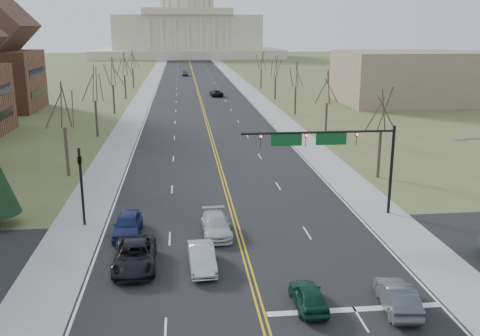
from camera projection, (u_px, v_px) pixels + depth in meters
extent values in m
plane|color=brown|center=(259.00, 305.00, 28.96)|extent=(600.00, 600.00, 0.00)
cube|color=black|center=(197.00, 87.00, 134.65)|extent=(20.00, 380.00, 0.01)
cube|color=black|center=(246.00, 259.00, 34.73)|extent=(120.00, 14.00, 0.01)
cube|color=gray|center=(149.00, 87.00, 133.39)|extent=(4.00, 380.00, 0.03)
cube|color=gray|center=(244.00, 86.00, 135.91)|extent=(4.00, 380.00, 0.03)
cube|color=gold|center=(197.00, 86.00, 134.65)|extent=(0.42, 380.00, 0.01)
cube|color=silver|center=(157.00, 87.00, 133.62)|extent=(0.15, 380.00, 0.01)
cube|color=silver|center=(235.00, 86.00, 135.68)|extent=(0.15, 380.00, 0.01)
cube|color=silver|center=(355.00, 309.00, 28.52)|extent=(9.50, 0.50, 0.01)
cube|color=beige|center=(188.00, 53.00, 268.66)|extent=(90.00, 60.00, 4.00)
cube|color=beige|center=(188.00, 32.00, 266.10)|extent=(70.00, 40.00, 16.00)
cube|color=beige|center=(188.00, 11.00, 243.96)|extent=(42.00, 3.00, 3.00)
cylinder|color=beige|center=(187.00, 3.00, 262.51)|extent=(24.00, 24.00, 12.00)
cylinder|color=black|center=(391.00, 170.00, 42.33)|extent=(0.24, 0.24, 7.20)
cylinder|color=black|center=(319.00, 132.00, 40.88)|extent=(12.00, 0.18, 0.18)
imported|color=black|center=(356.00, 138.00, 41.33)|extent=(0.35, 0.40, 1.10)
sphere|color=#FF0C0C|center=(357.00, 134.00, 41.10)|extent=(0.18, 0.18, 0.18)
imported|color=black|center=(306.00, 140.00, 40.91)|extent=(0.35, 0.40, 1.10)
sphere|color=#FF0C0C|center=(306.00, 136.00, 40.68)|extent=(0.18, 0.18, 0.18)
imported|color=black|center=(261.00, 141.00, 40.54)|extent=(0.35, 0.40, 1.10)
sphere|color=#FF0C0C|center=(261.00, 137.00, 40.31)|extent=(0.18, 0.18, 0.18)
cube|color=#0C4C1E|center=(331.00, 139.00, 41.12)|extent=(2.40, 0.12, 0.90)
cube|color=#0C4C1E|center=(286.00, 140.00, 40.75)|extent=(2.40, 0.12, 0.90)
cylinder|color=black|center=(82.00, 187.00, 39.95)|extent=(0.20, 0.20, 6.00)
imported|color=black|center=(79.00, 159.00, 39.39)|extent=(0.32, 0.36, 0.99)
cube|color=gray|center=(460.00, 139.00, 27.77)|extent=(0.60, 0.25, 0.15)
cylinder|color=#33271E|center=(379.00, 154.00, 53.06)|extent=(0.32, 0.32, 4.68)
cylinder|color=#33271E|center=(67.00, 152.00, 53.60)|extent=(0.32, 0.32, 4.95)
cylinder|color=#33271E|center=(326.00, 120.00, 72.27)|extent=(0.32, 0.32, 4.68)
cylinder|color=#33271E|center=(97.00, 119.00, 72.82)|extent=(0.32, 0.32, 4.95)
cylinder|color=#33271E|center=(295.00, 101.00, 91.49)|extent=(0.32, 0.32, 4.68)
cylinder|color=#33271E|center=(114.00, 99.00, 92.03)|extent=(0.32, 0.32, 4.95)
cylinder|color=#33271E|center=(275.00, 88.00, 110.71)|extent=(0.32, 0.32, 4.68)
cylinder|color=#33271E|center=(125.00, 87.00, 111.25)|extent=(0.32, 0.32, 4.95)
cylinder|color=#33271E|center=(261.00, 79.00, 129.92)|extent=(0.32, 0.32, 4.68)
cylinder|color=#33271E|center=(133.00, 78.00, 130.47)|extent=(0.32, 0.32, 4.95)
cube|color=black|center=(2.00, 115.00, 73.28)|extent=(0.10, 9.80, 1.20)
cube|color=black|center=(39.00, 92.00, 96.16)|extent=(0.10, 9.80, 1.20)
cube|color=black|center=(37.00, 72.00, 95.21)|extent=(0.10, 9.80, 1.20)
cube|color=#7D6A59|center=(405.00, 77.00, 104.92)|extent=(25.00, 20.00, 10.00)
imported|color=#0B3325|center=(308.00, 296.00, 28.62)|extent=(1.61, 3.90, 1.32)
imported|color=#46484D|center=(397.00, 297.00, 28.39)|extent=(2.03, 4.57, 1.46)
imported|color=#AEB2B6|center=(202.00, 257.00, 33.18)|extent=(1.76, 4.52, 1.47)
imported|color=black|center=(135.00, 256.00, 33.30)|extent=(2.72, 5.68, 1.56)
imported|color=beige|center=(216.00, 225.00, 38.61)|extent=(2.14, 4.97, 1.42)
imported|color=#16214F|center=(128.00, 225.00, 38.48)|extent=(2.01, 4.82, 1.63)
imported|color=black|center=(216.00, 93.00, 115.69)|extent=(2.94, 5.36, 1.42)
imported|color=#494B50|center=(185.00, 73.00, 163.51)|extent=(2.14, 4.76, 1.59)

